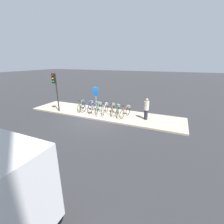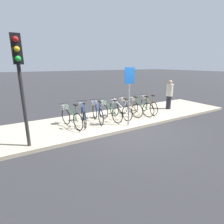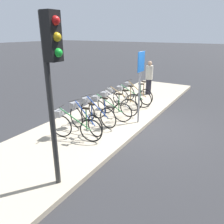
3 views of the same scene
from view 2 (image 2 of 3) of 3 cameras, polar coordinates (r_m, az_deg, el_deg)
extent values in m
plane|color=#2D2D30|center=(6.89, 6.41, -6.08)|extent=(120.00, 120.00, 0.00)
cube|color=#B7A88E|center=(7.99, 0.26, -2.46)|extent=(12.69, 2.87, 0.12)
torus|color=black|center=(6.57, -11.02, -3.15)|extent=(0.18, 0.66, 0.67)
torus|color=black|center=(7.33, -14.83, -1.43)|extent=(0.18, 0.66, 0.67)
cylinder|color=#267238|center=(6.87, -13.16, -0.12)|extent=(0.23, 0.91, 0.56)
cylinder|color=#267238|center=(6.59, -11.74, -0.43)|extent=(0.04, 0.04, 0.60)
cube|color=black|center=(6.51, -11.89, 2.28)|extent=(0.11, 0.21, 0.04)
cylinder|color=#262626|center=(7.19, -15.14, 2.88)|extent=(0.45, 0.12, 0.02)
cube|color=gray|center=(7.27, -15.22, 1.50)|extent=(0.28, 0.25, 0.18)
torus|color=black|center=(6.75, -8.83, -2.54)|extent=(0.21, 0.65, 0.67)
torus|color=black|center=(7.62, -9.65, -0.48)|extent=(0.21, 0.65, 0.67)
cylinder|color=navy|center=(7.11, -9.36, 0.61)|extent=(0.27, 0.90, 0.56)
cylinder|color=navy|center=(6.79, -9.06, 0.18)|extent=(0.04, 0.04, 0.60)
cube|color=black|center=(6.71, -9.17, 2.81)|extent=(0.12, 0.21, 0.04)
cylinder|color=#262626|center=(7.49, -9.84, 3.67)|extent=(0.45, 0.14, 0.02)
cube|color=gray|center=(7.58, -9.82, 2.36)|extent=(0.28, 0.26, 0.18)
torus|color=black|center=(7.01, -3.66, -1.70)|extent=(0.15, 0.66, 0.67)
torus|color=black|center=(7.85, -5.65, 0.14)|extent=(0.15, 0.66, 0.67)
cylinder|color=navy|center=(7.36, -4.76, 1.27)|extent=(0.19, 0.92, 0.56)
cylinder|color=navy|center=(7.05, -4.01, 0.91)|extent=(0.04, 0.04, 0.60)
cube|color=black|center=(6.97, -4.05, 3.44)|extent=(0.10, 0.21, 0.04)
cylinder|color=#262626|center=(7.72, -5.76, 4.18)|extent=(0.46, 0.10, 0.02)
cube|color=gray|center=(7.81, -5.82, 2.90)|extent=(0.27, 0.24, 0.18)
torus|color=black|center=(7.22, 1.65, -1.16)|extent=(0.15, 0.66, 0.67)
torus|color=black|center=(7.89, -2.82, 0.27)|extent=(0.15, 0.66, 0.67)
cylinder|color=#267238|center=(7.48, -0.69, 1.56)|extent=(0.20, 0.92, 0.56)
cylinder|color=#267238|center=(7.23, 1.00, 1.32)|extent=(0.04, 0.04, 0.60)
cube|color=black|center=(7.16, 1.01, 3.80)|extent=(0.10, 0.21, 0.04)
cylinder|color=#262626|center=(7.76, -2.88, 4.30)|extent=(0.46, 0.11, 0.02)
cube|color=gray|center=(7.84, -3.08, 3.01)|extent=(0.27, 0.24, 0.18)
torus|color=black|center=(7.53, 4.94, -0.52)|extent=(0.11, 0.66, 0.67)
torus|color=black|center=(8.20, 0.69, 0.88)|extent=(0.11, 0.66, 0.67)
cylinder|color=silver|center=(7.79, 2.75, 2.11)|extent=(0.14, 0.93, 0.56)
cylinder|color=silver|center=(7.54, 4.36, 1.88)|extent=(0.04, 0.04, 0.60)
cube|color=black|center=(7.47, 4.41, 4.25)|extent=(0.09, 0.21, 0.04)
cylinder|color=#262626|center=(8.08, 0.70, 4.76)|extent=(0.46, 0.08, 0.02)
cube|color=gray|center=(8.15, 0.48, 3.52)|extent=(0.26, 0.23, 0.18)
torus|color=black|center=(8.02, 8.18, 0.38)|extent=(0.19, 0.66, 0.67)
torus|color=black|center=(8.59, 3.40, 1.53)|extent=(0.19, 0.66, 0.67)
cylinder|color=olive|center=(8.24, 5.76, 2.78)|extent=(0.24, 0.91, 0.56)
cylinder|color=olive|center=(8.02, 7.55, 2.61)|extent=(0.04, 0.04, 0.60)
cube|color=black|center=(7.96, 7.63, 4.85)|extent=(0.11, 0.21, 0.04)
cylinder|color=#262626|center=(8.47, 3.46, 5.24)|extent=(0.45, 0.13, 0.02)
cube|color=gray|center=(8.54, 3.20, 4.04)|extent=(0.28, 0.25, 0.18)
torus|color=black|center=(8.22, 11.72, 0.59)|extent=(0.19, 0.65, 0.67)
torus|color=black|center=(8.75, 6.79, 1.70)|extent=(0.19, 0.65, 0.67)
cylinder|color=#267238|center=(8.41, 9.26, 2.92)|extent=(0.25, 0.91, 0.56)
cylinder|color=#267238|center=(8.22, 11.11, 2.76)|extent=(0.04, 0.04, 0.60)
cube|color=black|center=(8.16, 11.22, 4.95)|extent=(0.12, 0.21, 0.04)
cylinder|color=#262626|center=(8.63, 6.91, 5.34)|extent=(0.45, 0.13, 0.02)
cube|color=gray|center=(8.70, 6.62, 4.17)|extent=(0.28, 0.25, 0.18)
torus|color=black|center=(8.53, 13.43, 1.02)|extent=(0.16, 0.66, 0.67)
torus|color=black|center=(9.28, 10.39, 2.35)|extent=(0.16, 0.66, 0.67)
cylinder|color=olive|center=(8.84, 11.94, 3.40)|extent=(0.21, 0.92, 0.56)
cylinder|color=olive|center=(8.56, 13.10, 3.15)|extent=(0.04, 0.04, 0.60)
cube|color=black|center=(8.50, 13.23, 5.25)|extent=(0.11, 0.21, 0.04)
cylinder|color=#262626|center=(9.17, 10.56, 5.79)|extent=(0.46, 0.11, 0.02)
cube|color=gray|center=(9.25, 10.35, 4.70)|extent=(0.27, 0.24, 0.18)
cylinder|color=#23232D|center=(10.05, 18.00, 3.00)|extent=(0.26, 0.26, 0.72)
cylinder|color=beige|center=(9.94, 18.32, 6.82)|extent=(0.34, 0.34, 0.64)
sphere|color=tan|center=(9.89, 18.53, 9.24)|extent=(0.21, 0.21, 0.21)
cylinder|color=#2D2D2D|center=(5.51, -27.20, 5.08)|extent=(0.10, 0.10, 3.13)
cube|color=black|center=(5.28, -28.70, 17.56)|extent=(0.24, 0.20, 0.75)
sphere|color=red|center=(5.20, -28.99, 20.10)|extent=(0.14, 0.14, 0.14)
sphere|color=gold|center=(5.18, -28.64, 17.59)|extent=(0.14, 0.14, 0.14)
sphere|color=green|center=(5.17, -28.31, 15.07)|extent=(0.14, 0.14, 0.14)
cylinder|color=#99999E|center=(6.80, 5.55, 4.72)|extent=(0.06, 0.06, 2.28)
cube|color=#1959B2|center=(6.68, 5.85, 11.79)|extent=(0.44, 0.03, 0.60)
camera|label=1|loc=(10.14, 84.76, 10.99)|focal=24.00mm
camera|label=3|loc=(3.49, -73.24, 11.78)|focal=35.00mm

